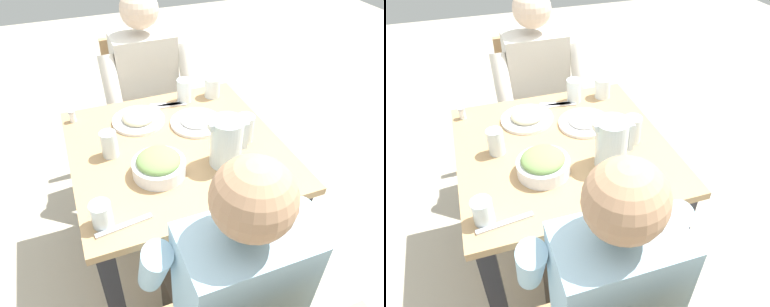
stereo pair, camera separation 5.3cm
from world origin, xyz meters
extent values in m
plane|color=#B7AD99|center=(0.00, 0.00, 0.00)|extent=(8.00, 8.00, 0.00)
cube|color=tan|center=(0.00, 0.00, 0.69)|extent=(0.83, 0.83, 0.03)
cube|color=#232328|center=(-0.36, -0.36, 0.34)|extent=(0.06, 0.06, 0.68)
cube|color=#232328|center=(0.36, -0.36, 0.34)|extent=(0.06, 0.06, 0.68)
cube|color=#232328|center=(-0.36, 0.36, 0.34)|extent=(0.06, 0.06, 0.68)
cube|color=#232328|center=(0.36, 0.36, 0.34)|extent=(0.06, 0.06, 0.68)
cube|color=tan|center=(0.21, 0.85, 0.20)|extent=(0.04, 0.04, 0.41)
cube|color=tan|center=(-0.13, 0.85, 0.20)|extent=(0.04, 0.04, 0.41)
cube|color=tan|center=(0.21, 0.51, 0.20)|extent=(0.04, 0.04, 0.41)
cube|color=tan|center=(-0.13, 0.51, 0.20)|extent=(0.04, 0.04, 0.41)
cube|color=tan|center=(0.04, 0.68, 0.42)|extent=(0.40, 0.40, 0.03)
cube|color=tan|center=(0.04, 0.86, 0.64)|extent=(0.38, 0.04, 0.42)
cube|color=#9EC6E0|center=(-0.04, -0.65, 0.68)|extent=(0.32, 0.20, 0.50)
sphere|color=tan|center=(-0.04, -0.65, 1.05)|extent=(0.19, 0.19, 0.19)
cylinder|color=#473D33|center=(-0.13, -0.46, 0.40)|extent=(0.11, 0.38, 0.11)
cylinder|color=#473D33|center=(-0.13, -0.27, 0.22)|extent=(0.10, 0.10, 0.43)
cylinder|color=#9EC6E0|center=(-0.24, -0.51, 0.71)|extent=(0.08, 0.23, 0.37)
cylinder|color=#473D33|center=(0.04, -0.46, 0.40)|extent=(0.11, 0.38, 0.11)
cylinder|color=#473D33|center=(0.04, -0.27, 0.22)|extent=(0.10, 0.10, 0.43)
cylinder|color=#9EC6E0|center=(0.16, -0.51, 0.71)|extent=(0.08, 0.23, 0.37)
cube|color=silver|center=(0.04, 0.65, 0.68)|extent=(0.32, 0.20, 0.50)
sphere|color=beige|center=(0.04, 0.65, 1.05)|extent=(0.19, 0.19, 0.19)
cylinder|color=#473D33|center=(0.13, 0.46, 0.40)|extent=(0.11, 0.38, 0.11)
cylinder|color=#473D33|center=(0.13, 0.27, 0.22)|extent=(0.10, 0.10, 0.43)
cylinder|color=silver|center=(0.24, 0.51, 0.71)|extent=(0.08, 0.23, 0.37)
cylinder|color=#473D33|center=(-0.04, 0.46, 0.40)|extent=(0.11, 0.38, 0.11)
cylinder|color=#473D33|center=(-0.04, 0.27, 0.22)|extent=(0.10, 0.10, 0.43)
cylinder|color=silver|center=(-0.16, 0.51, 0.71)|extent=(0.08, 0.23, 0.37)
cylinder|color=silver|center=(0.14, -0.16, 0.80)|extent=(0.12, 0.12, 0.19)
cube|color=silver|center=(0.22, -0.16, 0.81)|extent=(0.02, 0.02, 0.11)
cube|color=silver|center=(0.09, -0.16, 0.89)|extent=(0.04, 0.03, 0.02)
cylinder|color=white|center=(-0.11, -0.13, 0.74)|extent=(0.19, 0.19, 0.05)
ellipsoid|color=#759951|center=(-0.11, -0.13, 0.77)|extent=(0.16, 0.16, 0.06)
cylinder|color=white|center=(-0.10, 0.22, 0.72)|extent=(0.23, 0.23, 0.01)
ellipsoid|color=#B7AD89|center=(-0.10, 0.22, 0.73)|extent=(0.14, 0.14, 0.04)
cylinder|color=white|center=(0.13, 0.12, 0.72)|extent=(0.23, 0.23, 0.01)
ellipsoid|color=white|center=(0.13, 0.12, 0.73)|extent=(0.14, 0.14, 0.03)
cylinder|color=silver|center=(0.28, -0.06, 0.77)|extent=(0.07, 0.07, 0.11)
cylinder|color=silver|center=(0.15, 0.32, 0.76)|extent=(0.07, 0.07, 0.11)
cylinder|color=silver|center=(-0.26, 0.03, 0.76)|extent=(0.06, 0.06, 0.11)
cylinder|color=silver|center=(-0.34, -0.30, 0.75)|extent=(0.07, 0.07, 0.09)
cylinder|color=silver|center=(0.29, 0.32, 0.76)|extent=(0.07, 0.07, 0.10)
cylinder|color=white|center=(-0.37, 0.33, 0.73)|extent=(0.03, 0.03, 0.04)
cylinder|color=#B2B2B7|center=(-0.37, 0.33, 0.76)|extent=(0.03, 0.03, 0.01)
cube|color=silver|center=(0.04, 0.30, 0.71)|extent=(0.17, 0.03, 0.01)
cube|color=silver|center=(-0.28, -0.33, 0.71)|extent=(0.19, 0.04, 0.01)
cube|color=silver|center=(0.07, 0.31, 0.71)|extent=(0.17, 0.06, 0.01)
camera|label=1|loc=(-0.35, -1.10, 1.59)|focal=33.69mm
camera|label=2|loc=(-0.30, -1.11, 1.59)|focal=33.69mm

